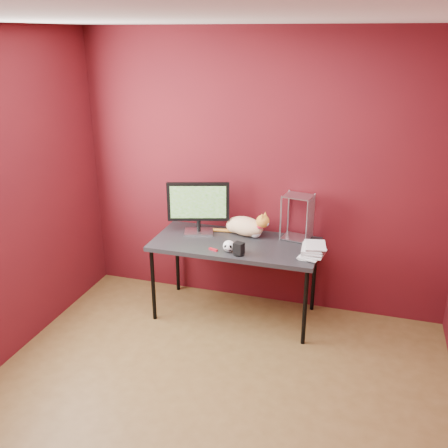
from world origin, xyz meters
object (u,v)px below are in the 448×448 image
(desk, at_px, (235,247))
(book_stack, at_px, (307,189))
(cat, at_px, (245,226))
(monitor, at_px, (198,205))
(speaker, at_px, (239,249))
(skull_mug, at_px, (229,246))

(desk, bearing_deg, book_stack, -8.12)
(cat, height_order, book_stack, book_stack)
(monitor, relative_size, book_stack, 0.48)
(cat, xyz_separation_m, speaker, (0.06, -0.45, -0.04))
(monitor, relative_size, cat, 1.01)
(skull_mug, xyz_separation_m, speaker, (0.10, -0.04, -0.00))
(desk, height_order, monitor, monitor)
(desk, relative_size, monitor, 2.67)
(monitor, bearing_deg, book_stack, -28.22)
(desk, distance_m, cat, 0.24)
(speaker, bearing_deg, book_stack, 34.73)
(monitor, xyz_separation_m, skull_mug, (0.39, -0.33, -0.23))
(desk, distance_m, monitor, 0.52)
(cat, bearing_deg, book_stack, -8.23)
(skull_mug, height_order, speaker, speaker)
(monitor, distance_m, cat, 0.48)
(skull_mug, distance_m, book_stack, 0.83)
(monitor, bearing_deg, speaker, -53.91)
(monitor, height_order, speaker, monitor)
(monitor, xyz_separation_m, cat, (0.44, 0.08, -0.19))
(monitor, relative_size, skull_mug, 5.34)
(desk, xyz_separation_m, book_stack, (0.63, -0.09, 0.64))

